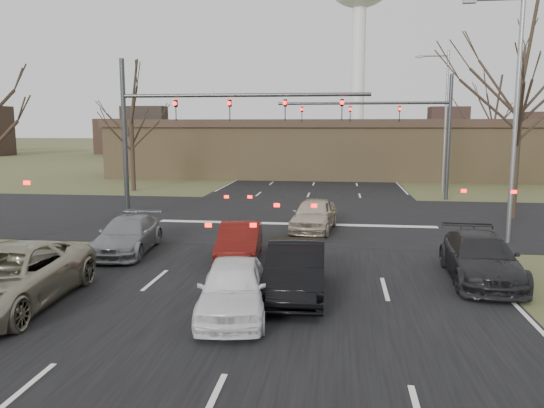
% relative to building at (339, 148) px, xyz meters
% --- Properties ---
extents(ground, '(360.00, 360.00, 0.00)m').
position_rel_building_xyz_m(ground, '(-2.00, -38.00, -2.67)').
color(ground, '#434A27').
rests_on(ground, ground).
extents(road_main, '(14.00, 300.00, 0.02)m').
position_rel_building_xyz_m(road_main, '(-2.00, 22.00, -2.66)').
color(road_main, black).
rests_on(road_main, ground).
extents(road_cross, '(200.00, 14.00, 0.02)m').
position_rel_building_xyz_m(road_cross, '(-2.00, -23.00, -2.65)').
color(road_cross, black).
rests_on(road_cross, ground).
extents(building, '(42.40, 10.40, 5.30)m').
position_rel_building_xyz_m(building, '(0.00, 0.00, 0.00)').
color(building, olive).
rests_on(building, ground).
extents(mast_arm_near, '(12.12, 0.24, 8.00)m').
position_rel_building_xyz_m(mast_arm_near, '(-7.23, -25.00, 2.41)').
color(mast_arm_near, '#383A3D').
rests_on(mast_arm_near, ground).
extents(mast_arm_far, '(11.12, 0.24, 8.00)m').
position_rel_building_xyz_m(mast_arm_far, '(4.18, -15.00, 2.35)').
color(mast_arm_far, '#383A3D').
rests_on(mast_arm_far, ground).
extents(streetlight_right_near, '(2.34, 0.25, 10.00)m').
position_rel_building_xyz_m(streetlight_right_near, '(6.82, -28.00, 2.92)').
color(streetlight_right_near, gray).
rests_on(streetlight_right_near, ground).
extents(streetlight_right_far, '(2.34, 0.25, 10.00)m').
position_rel_building_xyz_m(streetlight_right_far, '(7.32, -11.00, 2.92)').
color(streetlight_right_far, gray).
rests_on(streetlight_right_far, ground).
extents(tree_right_near, '(6.90, 6.90, 11.50)m').
position_rel_building_xyz_m(tree_right_near, '(9.00, -22.00, 6.23)').
color(tree_right_near, black).
rests_on(tree_right_near, ground).
extents(tree_left_far, '(5.70, 5.70, 9.50)m').
position_rel_building_xyz_m(tree_left_far, '(-15.00, -13.00, 4.68)').
color(tree_left_far, black).
rests_on(tree_left_far, ground).
extents(tree_right_far, '(5.40, 5.40, 9.00)m').
position_rel_building_xyz_m(tree_right_far, '(13.00, -3.00, 4.29)').
color(tree_right_far, black).
rests_on(tree_right_far, ground).
extents(car_silver_suv, '(2.99, 5.98, 1.63)m').
position_rel_building_xyz_m(car_silver_suv, '(-8.50, -37.83, -1.85)').
color(car_silver_suv, gray).
rests_on(car_silver_suv, ground).
extents(car_white_sedan, '(2.19, 4.34, 1.42)m').
position_rel_building_xyz_m(car_white_sedan, '(-2.50, -37.60, -1.96)').
color(car_white_sedan, white).
rests_on(car_white_sedan, ground).
extents(car_black_hatch, '(1.74, 4.63, 1.51)m').
position_rel_building_xyz_m(car_black_hatch, '(-1.05, -35.83, -1.91)').
color(car_black_hatch, black).
rests_on(car_black_hatch, ground).
extents(car_charcoal_sedan, '(2.18, 4.99, 1.43)m').
position_rel_building_xyz_m(car_charcoal_sedan, '(4.50, -33.66, -1.95)').
color(car_charcoal_sedan, black).
rests_on(car_charcoal_sedan, ground).
extents(car_grey_ahead, '(2.29, 4.75, 1.33)m').
position_rel_building_xyz_m(car_grey_ahead, '(-7.80, -31.52, -2.00)').
color(car_grey_ahead, gray).
rests_on(car_grey_ahead, ground).
extents(car_red_ahead, '(1.78, 4.15, 1.33)m').
position_rel_building_xyz_m(car_red_ahead, '(-3.37, -32.10, -2.00)').
color(car_red_ahead, '#4C0E0A').
rests_on(car_red_ahead, ground).
extents(car_silver_ahead, '(2.25, 4.54, 1.49)m').
position_rel_building_xyz_m(car_silver_ahead, '(-1.01, -26.45, -1.92)').
color(car_silver_ahead, beige).
rests_on(car_silver_ahead, ground).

